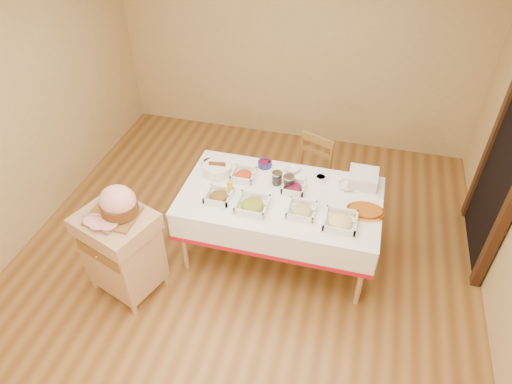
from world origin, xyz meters
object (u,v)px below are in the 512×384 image
Objects in this scene: ham_on_board at (117,204)px; brass_platter at (365,211)px; preserve_jar_right at (289,183)px; plate_stack at (363,178)px; butcher_cart at (122,248)px; dining_table at (280,208)px; mustard_bottle at (230,186)px; preserve_jar_left at (277,179)px; bread_basket at (217,169)px; dining_chair at (308,177)px.

brass_platter is at bearing 19.00° from ham_on_board.
plate_stack is at bearing 19.70° from preserve_jar_right.
preserve_jar_right reaches higher than butcher_cart.
brass_platter is at bearing -3.39° from dining_table.
mustard_bottle is at bearing -159.21° from plate_stack.
preserve_jar_left is 0.86m from brass_platter.
plate_stack is (1.91, 1.08, -0.17)m from ham_on_board.
preserve_jar_right is at bearing -3.48° from bread_basket.
mustard_bottle reaches higher than brass_platter.
plate_stack is (1.95, 1.12, 0.33)m from butcher_cart.
preserve_jar_right is at bearing -100.04° from dining_chair.
mustard_bottle is 1.22m from brass_platter.
ham_on_board is 1.00m from mustard_bottle.
mustard_bottle is at bearing 40.39° from butcher_cart.
dining_table is 1.47m from butcher_cart.
dining_chair is at bearing 128.72° from brass_platter.
dining_table is 14.45× the size of preserve_jar_left.
ham_on_board reaches higher than preserve_jar_right.
dining_chair is 0.70m from preserve_jar_right.
preserve_jar_right is 0.50× the size of plate_stack.
dining_table is 4.22× the size of ham_on_board.
preserve_jar_right is 0.74m from brass_platter.
dining_table is 13.80× the size of preserve_jar_right.
dining_chair reaches higher than plate_stack.
ham_on_board reaches higher than butcher_cart.
plate_stack reaches higher than preserve_jar_left.
preserve_jar_right reaches higher than preserve_jar_left.
plate_stack is (0.55, -0.36, 0.36)m from dining_chair.
butcher_cart is 1.60m from preserve_jar_right.
preserve_jar_left is at bearing 163.61° from preserve_jar_right.
dining_table is at bearing 176.61° from brass_platter.
bread_basket reaches higher than brass_platter.
butcher_cart is 5.42× the size of mustard_bottle.
dining_chair reaches higher than bread_basket.
butcher_cart is at bearing -145.78° from preserve_jar_right.
ham_on_board reaches higher than bread_basket.
bread_basket is at bearing -145.73° from dining_chair.
dining_chair is 2.71× the size of brass_platter.
preserve_jar_left is at bearing 114.49° from dining_table.
mustard_bottle is at bearing -50.38° from bread_basket.
brass_platter is at bearing -13.68° from preserve_jar_left.
butcher_cart is at bearing -160.51° from brass_platter.
mustard_bottle reaches higher than bread_basket.
preserve_jar_left is 0.48× the size of plate_stack.
mustard_bottle is (-0.61, -0.80, 0.37)m from dining_chair.
preserve_jar_left is 0.78× the size of mustard_bottle.
plate_stack is (0.77, 0.20, 0.01)m from preserve_jar_left.
mustard_bottle is at bearing -178.32° from brass_platter.
preserve_jar_right is at bearing -16.39° from preserve_jar_left.
dining_table is 0.28m from preserve_jar_left.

